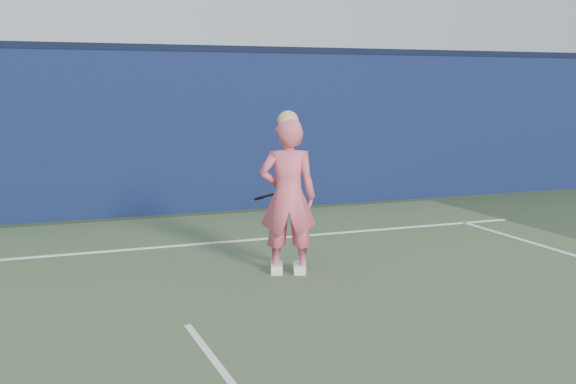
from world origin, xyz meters
name	(u,v)px	position (x,y,z in m)	size (l,w,h in m)	color
ground	(220,370)	(0.00, 0.00, 0.00)	(80.00, 80.00, 0.00)	#2B3A23
backstop_wall	(101,135)	(0.00, 6.50, 1.25)	(24.00, 0.40, 2.50)	#0D1A3A
wall_cap	(98,47)	(0.00, 6.50, 2.55)	(24.00, 0.42, 0.10)	black
player	(288,196)	(1.40, 2.32, 0.83)	(0.70, 0.57, 1.72)	#E2576D
racket	(286,192)	(1.53, 2.71, 0.82)	(0.48, 0.28, 0.28)	black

